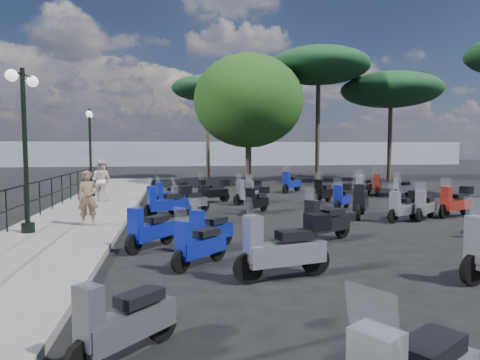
{
  "coord_description": "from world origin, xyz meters",
  "views": [
    {
      "loc": [
        -3.57,
        -12.17,
        2.3
      ],
      "look_at": [
        -1.36,
        2.11,
        1.2
      ],
      "focal_mm": 32.0,
      "sensor_mm": 36.0,
      "label": 1
    }
  ],
  "objects": [
    {
      "name": "ground",
      "position": [
        0.0,
        0.0,
        0.0
      ],
      "size": [
        120.0,
        120.0,
        0.0
      ],
      "primitive_type": "plane",
      "color": "black",
      "rests_on": "ground"
    },
    {
      "name": "sidewalk",
      "position": [
        -6.5,
        3.0,
        0.07
      ],
      "size": [
        3.0,
        30.0,
        0.15
      ],
      "primitive_type": "cube",
      "color": "slate",
      "rests_on": "ground"
    },
    {
      "name": "railing",
      "position": [
        -7.8,
        2.8,
        0.9
      ],
      "size": [
        0.04,
        26.04,
        1.1
      ],
      "color": "black",
      "rests_on": "sidewalk"
    },
    {
      "name": "lamp_post_1",
      "position": [
        -7.25,
        -0.75,
        2.5
      ],
      "size": [
        0.47,
        1.19,
        4.11
      ],
      "rotation": [
        0.0,
        0.0,
        -0.2
      ],
      "color": "black",
      "rests_on": "sidewalk"
    },
    {
      "name": "lamp_post_2",
      "position": [
        -7.21,
        7.47,
        2.34
      ],
      "size": [
        0.4,
        1.12,
        3.83
      ],
      "rotation": [
        0.0,
        0.0,
        0.15
      ],
      "color": "black",
      "rests_on": "sidewalk"
    },
    {
      "name": "woman",
      "position": [
        -5.92,
        0.02,
        0.91
      ],
      "size": [
        0.59,
        0.42,
        1.52
      ],
      "primitive_type": "imported",
      "rotation": [
        0.0,
        0.0,
        0.1
      ],
      "color": "brown",
      "rests_on": "sidewalk"
    },
    {
      "name": "pedestrian_far",
      "position": [
        -6.48,
        5.69,
        0.98
      ],
      "size": [
        0.97,
        0.87,
        1.65
      ],
      "primitive_type": "imported",
      "rotation": [
        0.0,
        0.0,
        2.77
      ],
      "color": "beige",
      "rests_on": "sidewalk"
    },
    {
      "name": "scooter_0",
      "position": [
        -4.13,
        -7.57,
        0.42
      ],
      "size": [
        1.1,
        1.17,
        1.2
      ],
      "rotation": [
        0.0,
        0.0,
        2.39
      ],
      "color": "black",
      "rests_on": "ground"
    },
    {
      "name": "scooter_1",
      "position": [
        -4.12,
        -2.47,
        0.44
      ],
      "size": [
        1.06,
        1.34,
        1.28
      ],
      "rotation": [
        0.0,
        0.0,
        2.49
      ],
      "color": "black",
      "rests_on": "ground"
    },
    {
      "name": "scooter_2",
      "position": [
        -2.79,
        -2.71,
        0.42
      ],
      "size": [
        1.13,
        1.16,
        1.22
      ],
      "rotation": [
        0.0,
        0.0,
        2.37
      ],
      "color": "black",
      "rests_on": "ground"
    },
    {
      "name": "scooter_3",
      "position": [
        -3.06,
        2.8,
        0.47
      ],
      "size": [
        1.5,
        0.76,
        1.25
      ],
      "rotation": [
        0.0,
        0.0,
        1.92
      ],
      "color": "black",
      "rests_on": "ground"
    },
    {
      "name": "scooter_4",
      "position": [
        -3.77,
        1.93,
        0.51
      ],
      "size": [
        1.63,
        0.86,
        1.36
      ],
      "rotation": [
        0.0,
        0.0,
        1.95
      ],
      "color": "black",
      "rests_on": "ground"
    },
    {
      "name": "scooter_5",
      "position": [
        -3.72,
        5.09,
        0.45
      ],
      "size": [
        1.39,
        0.83,
        1.19
      ],
      "rotation": [
        0.0,
        0.0,
        2.02
      ],
      "color": "black",
      "rests_on": "ground"
    },
    {
      "name": "scooter_7",
      "position": [
        -1.68,
        -5.04,
        0.56
      ],
      "size": [
        1.83,
        0.73,
        1.48
      ],
      "rotation": [
        0.0,
        0.0,
        1.8
      ],
      "color": "black",
      "rests_on": "ground"
    },
    {
      "name": "scooter_8",
      "position": [
        0.08,
        -2.27,
        0.47
      ],
      "size": [
        1.53,
        0.97,
        1.35
      ],
      "rotation": [
        0.0,
        0.0,
        2.08
      ],
      "color": "black",
      "rests_on": "ground"
    },
    {
      "name": "scooter_9",
      "position": [
        -0.72,
        2.36,
        0.45
      ],
      "size": [
        1.07,
        1.23,
        1.19
      ],
      "rotation": [
        0.0,
        0.0,
        2.45
      ],
      "color": "black",
      "rests_on": "ground"
    },
    {
      "name": "scooter_10",
      "position": [
        -0.57,
        4.69,
        0.45
      ],
      "size": [
        1.5,
        0.9,
        1.3
      ],
      "rotation": [
        0.0,
        0.0,
        2.04
      ],
      "color": "black",
      "rests_on": "ground"
    },
    {
      "name": "scooter_11",
      "position": [
        -1.97,
        5.5,
        0.47
      ],
      "size": [
        1.5,
        0.78,
        1.25
      ],
      "rotation": [
        0.0,
        0.0,
        1.94
      ],
      "color": "black",
      "rests_on": "ground"
    },
    {
      "name": "scooter_14",
      "position": [
        3.52,
        0.09,
        0.46
      ],
      "size": [
        1.43,
        0.87,
        1.23
      ],
      "rotation": [
        0.0,
        0.0,
        2.04
      ],
      "color": "black",
      "rests_on": "ground"
    },
    {
      "name": "scooter_15",
      "position": [
        2.56,
        2.72,
        0.46
      ],
      "size": [
        1.1,
        1.26,
        1.22
      ],
      "rotation": [
        0.0,
        0.0,
        2.44
      ],
      "color": "black",
      "rests_on": "ground"
    },
    {
      "name": "scooter_16",
      "position": [
        2.45,
        4.51,
        0.46
      ],
      "size": [
        1.16,
        1.32,
        1.32
      ],
      "rotation": [
        0.0,
        0.0,
        2.43
      ],
      "color": "black",
      "rests_on": "ground"
    },
    {
      "name": "scooter_17",
      "position": [
        -0.33,
        5.06,
        0.46
      ],
      "size": [
        0.89,
        1.39,
        1.21
      ],
      "rotation": [
        0.0,
        0.0,
        2.65
      ],
      "color": "black",
      "rests_on": "ground"
    },
    {
      "name": "scooter_21",
      "position": [
        2.47,
        0.97,
        0.51
      ],
      "size": [
        1.06,
        1.65,
        1.46
      ],
      "rotation": [
        0.0,
        0.0,
        2.62
      ],
      "color": "black",
      "rests_on": "ground"
    },
    {
      "name": "scooter_22",
      "position": [
        6.09,
        7.05,
        0.46
      ],
      "size": [
        0.95,
        1.52,
        1.33
      ],
      "rotation": [
        0.0,
        0.0,
        2.64
      ],
      "color": "black",
      "rests_on": "ground"
    },
    {
      "name": "scooter_23",
      "position": [
        2.36,
        8.98,
        0.48
      ],
      "size": [
        1.29,
        1.34,
        1.39
      ],
      "rotation": [
        0.0,
        0.0,
        2.38
      ],
      "color": "black",
      "rests_on": "ground"
    },
    {
      "name": "scooter_26",
      "position": [
        5.66,
        0.63,
        0.5
      ],
      "size": [
        1.56,
        0.85,
        1.31
      ],
      "rotation": [
        0.0,
        0.0,
        1.97
      ],
      "color": "black",
      "rests_on": "ground"
    },
    {
      "name": "scooter_27",
      "position": [
        4.32,
        0.26,
        0.43
      ],
      "size": [
        1.24,
        1.08,
        1.24
      ],
      "rotation": [
        0.0,
        0.0,
        2.28
      ],
      "color": "black",
      "rests_on": "ground"
    },
    {
      "name": "scooter_28",
      "position": [
        6.9,
        6.2,
        0.41
      ],
      "size": [
        1.32,
        0.87,
        1.18
      ],
      "rotation": [
        0.0,
        0.0,
        2.11
      ],
      "color": "black",
      "rests_on": "ground"
    },
    {
      "name": "scooter_29",
      "position": [
        5.34,
        6.95,
        0.44
      ],
      "size": [
        1.22,
        1.15,
        1.26
      ],
      "rotation": [
        0.0,
        0.0,
        2.33
      ],
      "color": "black",
      "rests_on": "ground"
    },
    {
      "name": "scooter_30",
      "position": [
        -3.11,
        -4.04,
        0.42
      ],
      "size": [
        1.13,
        1.16,
        1.22
      ],
      "rotation": [
        0.0,
        0.0,
        2.37
      ],
      "color": "black",
      "rests_on": "ground"
    },
    {
      "name": "broadleaf_tree",
      "position": [
        0.85,
        13.1,
        5.04
      ],
      "size": [
        6.52,
        6.52,
        7.82
      ],
      "color": "#38281E",
      "rests_on": "ground"
    },
    {
      "name": "pine_0",
      "position": [
        5.63,
        14.47,
        7.47
      ],
      "size": [
        6.51,
        6.51,
        8.63
      ],
      "color": "#38281E",
      "rests_on": "ground"
    },
    {
      "name": "pine_1",
      "position": [
        11.03,
        15.22,
        6.17
      ],
      "size": [
        6.72,
        6.72,
        7.36
      ],
      "color": "#38281E",
      "rests_on": "ground"
    },
    {
      "name": "pine_2",
      "position": [
        -1.08,
        19.5,
        6.58
      ],
      "size": [
        5.28,
        5.28,
        7.54
      ],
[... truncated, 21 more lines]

